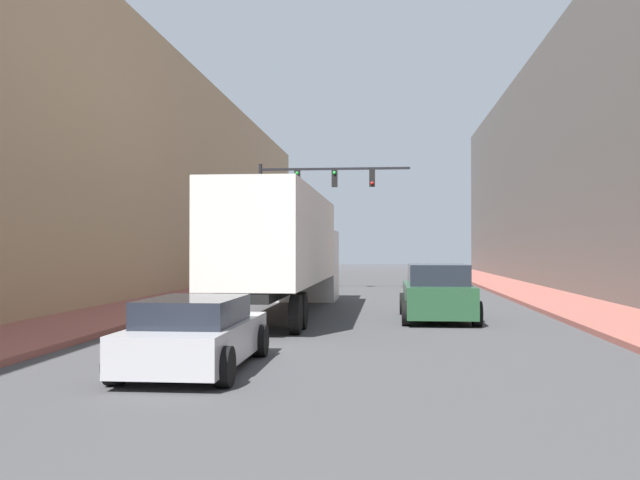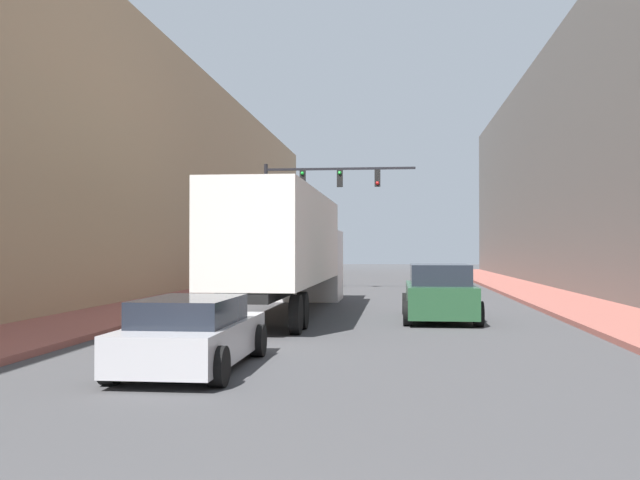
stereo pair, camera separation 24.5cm
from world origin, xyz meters
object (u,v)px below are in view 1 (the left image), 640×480
(semi_truck, at_px, (286,247))
(suv_car, at_px, (437,293))
(sedan_car, at_px, (196,334))
(traffic_signal_gantry, at_px, (301,198))

(semi_truck, relative_size, suv_car, 3.03)
(sedan_car, relative_size, traffic_signal_gantry, 0.55)
(semi_truck, height_order, suv_car, semi_truck)
(semi_truck, distance_m, traffic_signal_gantry, 13.93)
(semi_truck, relative_size, traffic_signal_gantry, 1.83)
(semi_truck, distance_m, suv_car, 5.48)
(semi_truck, xyz_separation_m, suv_car, (4.89, -2.03, -1.42))
(suv_car, height_order, traffic_signal_gantry, traffic_signal_gantry)
(sedan_car, bearing_deg, traffic_signal_gantry, 92.74)
(traffic_signal_gantry, bearing_deg, semi_truck, -85.09)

